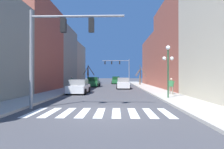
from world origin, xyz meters
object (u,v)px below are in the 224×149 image
object	(u,v)px
traffic_signal_near	(58,38)
pedestrian_on_left_sidewalk	(171,85)
street_lamp_right_corner	(168,61)
car_parked_left_far	(93,82)
street_tree_right_mid	(140,76)
traffic_signal_far	(119,65)
car_driving_away_lane	(116,80)
pedestrian_on_right_sidewalk	(72,81)
street_tree_right_far	(88,74)
car_driving_toward_lane	(123,83)
car_parked_right_near	(79,87)

from	to	relation	value
traffic_signal_near	pedestrian_on_left_sidewalk	xyz separation A→B (m)	(9.04, 7.09, -3.21)
pedestrian_on_left_sidewalk	street_lamp_right_corner	bearing A→B (deg)	-71.87
car_parked_left_far	street_tree_right_mid	world-z (taller)	street_tree_right_mid
traffic_signal_far	street_lamp_right_corner	bearing A→B (deg)	-83.53
car_driving_away_lane	pedestrian_on_left_sidewalk	world-z (taller)	car_driving_away_lane
traffic_signal_far	street_tree_right_mid	distance (m)	11.92
street_lamp_right_corner	car_parked_left_far	world-z (taller)	street_lamp_right_corner
pedestrian_on_right_sidewalk	street_tree_right_far	world-z (taller)	street_tree_right_far
traffic_signal_far	car_parked_left_far	xyz separation A→B (m)	(-4.93, -15.49, -3.99)
traffic_signal_near	pedestrian_on_right_sidewalk	bearing A→B (deg)	101.54
car_parked_left_far	street_tree_right_far	bearing A→B (deg)	16.16
pedestrian_on_left_sidewalk	street_tree_right_far	distance (m)	24.63
car_driving_toward_lane	car_driving_away_lane	bearing A→B (deg)	4.24
car_driving_away_lane	pedestrian_on_right_sidewalk	distance (m)	17.82
car_driving_away_lane	car_driving_toward_lane	bearing A→B (deg)	-175.76
traffic_signal_near	traffic_signal_far	world-z (taller)	traffic_signal_far
traffic_signal_near	street_lamp_right_corner	distance (m)	9.13
street_lamp_right_corner	car_parked_right_near	bearing A→B (deg)	151.24
car_driving_away_lane	car_parked_left_far	bearing A→B (deg)	159.81
car_parked_right_near	street_tree_right_far	size ratio (longest dim) A/B	1.01
car_driving_toward_lane	street_tree_right_mid	world-z (taller)	street_tree_right_mid
pedestrian_on_right_sidewalk	car_driving_toward_lane	bearing A→B (deg)	-106.23
car_driving_toward_lane	car_parked_left_far	world-z (taller)	car_parked_left_far
traffic_signal_near	pedestrian_on_left_sidewalk	size ratio (longest dim) A/B	3.71
car_parked_left_far	traffic_signal_far	bearing A→B (deg)	-17.64
pedestrian_on_right_sidewalk	street_tree_right_mid	world-z (taller)	street_tree_right_mid
car_driving_toward_lane	traffic_signal_near	bearing A→B (deg)	164.69
car_driving_away_lane	car_driving_toward_lane	distance (m)	15.68
car_driving_away_lane	pedestrian_on_left_sidewalk	size ratio (longest dim) A/B	2.86
car_driving_toward_lane	pedestrian_on_right_sidewalk	size ratio (longest dim) A/B	2.74
traffic_signal_near	street_lamp_right_corner	bearing A→B (deg)	28.96
street_tree_right_mid	street_lamp_right_corner	bearing A→B (deg)	-91.38
car_parked_left_far	pedestrian_on_right_sidewalk	bearing A→B (deg)	154.80
car_driving_away_lane	street_tree_right_mid	size ratio (longest dim) A/B	1.16
traffic_signal_near	car_parked_right_near	distance (m)	9.82
traffic_signal_near	pedestrian_on_right_sidewalk	world-z (taller)	traffic_signal_near
traffic_signal_far	street_tree_right_far	world-z (taller)	traffic_signal_far
traffic_signal_near	car_parked_right_near	xyz separation A→B (m)	(-0.68, 9.12, -3.57)
car_driving_away_lane	car_parked_right_near	xyz separation A→B (m)	(-4.09, -23.23, -0.09)
pedestrian_on_left_sidewalk	car_driving_toward_lane	bearing A→B (deg)	155.26
car_driving_toward_lane	pedestrian_on_left_sidewalk	distance (m)	10.61
car_parked_right_near	pedestrian_on_right_sidewalk	world-z (taller)	pedestrian_on_right_sidewalk
car_parked_left_far	pedestrian_on_right_sidewalk	xyz separation A→B (m)	(-2.57, -5.45, 0.34)
street_tree_right_far	street_lamp_right_corner	bearing A→B (deg)	-66.12
traffic_signal_far	car_driving_toward_lane	xyz separation A→B (m)	(0.31, -20.05, -4.01)
car_parked_right_near	street_tree_right_far	bearing A→B (deg)	6.21
traffic_signal_far	pedestrian_on_right_sidewalk	bearing A→B (deg)	-109.68
traffic_signal_far	car_driving_away_lane	xyz separation A→B (m)	(-0.85, -4.41, -3.97)
car_parked_right_near	pedestrian_on_left_sidewalk	world-z (taller)	pedestrian_on_left_sidewalk
street_lamp_right_corner	street_tree_right_mid	world-z (taller)	street_lamp_right_corner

